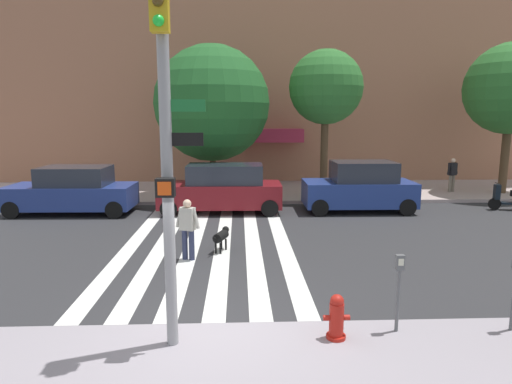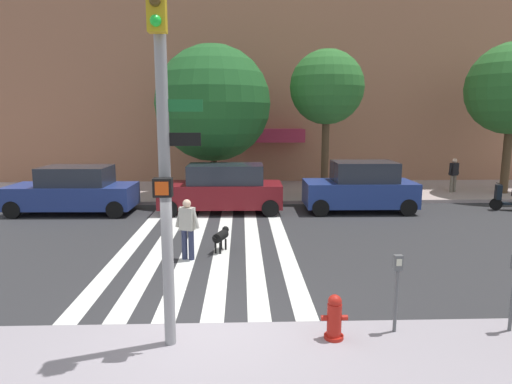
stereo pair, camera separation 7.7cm
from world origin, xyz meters
TOP-DOWN VIEW (x-y plane):
  - ground_plane at (0.00, 5.71)m, footprint 160.00×160.00m
  - sidewalk_far at (0.00, 14.42)m, footprint 80.00×6.00m
  - crosswalk_stripes at (-0.45, 5.71)m, footprint 4.95×10.82m
  - traffic_light_pole at (-0.59, -0.74)m, footprint 0.74×0.46m
  - fire_hydrant at (2.09, -0.62)m, footprint 0.44×0.32m
  - parking_meter_second_along at (3.18, -0.41)m, footprint 0.14×0.11m
  - parked_car_near_curb at (-6.02, 9.92)m, footprint 4.85×2.12m
  - parked_car_behind_first at (-0.19, 9.92)m, footprint 4.81×1.98m
  - parked_car_third_in_line at (5.33, 9.92)m, footprint 4.36×2.06m
  - parked_scooter at (11.52, 9.85)m, footprint 1.63×0.57m
  - street_tree_nearest at (-0.70, 12.93)m, footprint 5.20×5.20m
  - street_tree_middle at (4.45, 12.95)m, footprint 3.36×3.36m
  - street_tree_further at (13.12, 13.05)m, footprint 4.21×4.21m
  - pedestrian_dog_walker at (-0.87, 4.02)m, footprint 0.69×0.36m
  - dog_on_leash at (-0.01, 4.74)m, footprint 0.48×0.96m
  - pedestrian_bystander at (10.80, 13.37)m, footprint 0.68×0.37m

SIDE VIEW (x-z plane):
  - ground_plane at x=0.00m, z-range 0.00..0.00m
  - crosswalk_stripes at x=-0.45m, z-range 0.00..0.01m
  - sidewalk_far at x=0.00m, z-range 0.00..0.15m
  - dog_on_leash at x=-0.01m, z-range 0.12..0.77m
  - parked_scooter at x=11.52m, z-range -0.08..1.03m
  - fire_hydrant at x=2.09m, z-range 0.14..0.90m
  - parked_car_near_curb at x=-6.02m, z-range -0.03..1.82m
  - pedestrian_dog_walker at x=-0.87m, z-range 0.11..1.75m
  - parked_car_behind_first at x=-0.19m, z-range -0.02..1.90m
  - parked_car_third_in_line at x=5.33m, z-range -0.04..1.97m
  - parking_meter_second_along at x=3.18m, z-range 0.35..1.71m
  - pedestrian_bystander at x=10.80m, z-range 0.26..1.90m
  - traffic_light_pole at x=-0.59m, z-range 0.62..6.42m
  - street_tree_nearest at x=-0.70m, z-range 0.95..7.75m
  - street_tree_further at x=13.12m, z-range 1.52..8.52m
  - street_tree_middle at x=4.45m, z-range 1.74..8.35m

